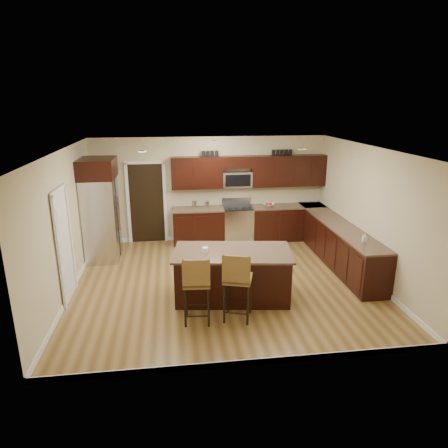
{
  "coord_description": "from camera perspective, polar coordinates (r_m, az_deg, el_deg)",
  "views": [
    {
      "loc": [
        -0.99,
        -7.42,
        3.55
      ],
      "look_at": [
        0.05,
        0.4,
        1.12
      ],
      "focal_mm": 32.0,
      "sensor_mm": 36.0,
      "label": 1
    }
  ],
  "objects": [
    {
      "name": "fruit_bowl",
      "position": [
        10.5,
        6.39,
        2.74
      ],
      "size": [
        0.38,
        0.38,
        0.07
      ],
      "primitive_type": "imported",
      "rotation": [
        0.0,
        0.0,
        -0.34
      ],
      "color": "silver",
      "rests_on": "base_cabinets"
    },
    {
      "name": "doorway",
      "position": [
        10.48,
        -10.97,
        2.92
      ],
      "size": [
        0.85,
        0.03,
        2.06
      ],
      "primitive_type": "cube",
      "color": "black",
      "rests_on": "floor"
    },
    {
      "name": "upper_cabinets",
      "position": [
        10.35,
        3.9,
        7.6
      ],
      "size": [
        4.0,
        0.33,
        0.8
      ],
      "color": "black",
      "rests_on": "wall_back"
    },
    {
      "name": "island_jar",
      "position": [
        7.25,
        -2.68,
        -3.73
      ],
      "size": [
        0.1,
        0.1,
        0.1
      ],
      "primitive_type": "cylinder",
      "color": "white",
      "rests_on": "island"
    },
    {
      "name": "floor_mat",
      "position": [
        9.74,
        4.02,
        -4.24
      ],
      "size": [
        0.84,
        0.57,
        0.01
      ],
      "primitive_type": "cube",
      "rotation": [
        0.0,
        0.0,
        0.02
      ],
      "color": "olive",
      "rests_on": "floor"
    },
    {
      "name": "refrigerator",
      "position": [
        9.51,
        -17.2,
        2.06
      ],
      "size": [
        0.79,
        1.02,
        2.35
      ],
      "color": "silver",
      "rests_on": "floor"
    },
    {
      "name": "letter_decor",
      "position": [
        10.26,
        3.16,
        10.09
      ],
      "size": [
        2.2,
        0.03,
        0.15
      ],
      "primitive_type": null,
      "color": "black",
      "rests_on": "upper_cabinets"
    },
    {
      "name": "ceiling",
      "position": [
        7.53,
        0.03,
        10.66
      ],
      "size": [
        6.0,
        6.0,
        0.0
      ],
      "primitive_type": "plane",
      "rotation": [
        3.14,
        0.0,
        0.0
      ],
      "color": "silver",
      "rests_on": "wall_back"
    },
    {
      "name": "wall_right",
      "position": [
        8.71,
        20.01,
        1.45
      ],
      "size": [
        0.0,
        5.5,
        5.5
      ],
      "primitive_type": "plane",
      "rotation": [
        1.57,
        0.0,
        -1.57
      ],
      "color": "#C7BA8F",
      "rests_on": "floor"
    },
    {
      "name": "wall_back",
      "position": [
        10.45,
        -1.97,
        4.98
      ],
      "size": [
        6.0,
        0.0,
        6.0
      ],
      "primitive_type": "plane",
      "rotation": [
        1.57,
        0.0,
        0.0
      ],
      "color": "#C7BA8F",
      "rests_on": "floor"
    },
    {
      "name": "wall_left",
      "position": [
        7.99,
        -21.8,
        -0.09
      ],
      "size": [
        0.0,
        5.5,
        5.5
      ],
      "primitive_type": "plane",
      "rotation": [
        1.57,
        0.0,
        1.57
      ],
      "color": "#C7BA8F",
      "rests_on": "floor"
    },
    {
      "name": "range",
      "position": [
        10.47,
        1.95,
        0.04
      ],
      "size": [
        0.76,
        0.64,
        1.11
      ],
      "color": "silver",
      "rests_on": "floor"
    },
    {
      "name": "canister_tall",
      "position": [
        10.2,
        -4.27,
        2.74
      ],
      "size": [
        0.12,
        0.12,
        0.2
      ],
      "primitive_type": "cylinder",
      "color": "silver",
      "rests_on": "base_cabinets"
    },
    {
      "name": "stool_left",
      "position": [
        6.54,
        -3.94,
        -8.33
      ],
      "size": [
        0.48,
        0.48,
        1.19
      ],
      "rotation": [
        0.0,
        0.0,
        -0.08
      ],
      "color": "olive",
      "rests_on": "floor"
    },
    {
      "name": "floor",
      "position": [
        8.28,
        0.03,
        -8.23
      ],
      "size": [
        6.0,
        6.0,
        0.0
      ],
      "primitive_type": "plane",
      "color": "olive",
      "rests_on": "ground"
    },
    {
      "name": "soap_bottle",
      "position": [
        8.25,
        19.47,
        -1.83
      ],
      "size": [
        0.09,
        0.09,
        0.18
      ],
      "primitive_type": "imported",
      "rotation": [
        0.0,
        0.0,
        -0.1
      ],
      "color": "#B2B2B2",
      "rests_on": "base_cabinets"
    },
    {
      "name": "island",
      "position": [
        7.51,
        1.21,
        -7.41
      ],
      "size": [
        2.28,
        1.4,
        0.92
      ],
      "rotation": [
        0.0,
        0.0,
        -0.13
      ],
      "color": "black",
      "rests_on": "floor"
    },
    {
      "name": "microwave",
      "position": [
        10.34,
        1.87,
        6.38
      ],
      "size": [
        0.76,
        0.31,
        0.4
      ],
      "primitive_type": "cube",
      "color": "silver",
      "rests_on": "upper_cabinets"
    },
    {
      "name": "pantry_door",
      "position": [
        7.81,
        -21.9,
        -3.05
      ],
      "size": [
        0.03,
        0.8,
        2.04
      ],
      "primitive_type": "cube",
      "color": "white",
      "rests_on": "floor"
    },
    {
      "name": "stool_mid",
      "position": [
        6.6,
        1.89,
        -7.86
      ],
      "size": [
        0.57,
        0.57,
        1.22
      ],
      "rotation": [
        0.0,
        0.0,
        -0.3
      ],
      "color": "olive",
      "rests_on": "floor"
    },
    {
      "name": "canister_short",
      "position": [
        10.23,
        -2.48,
        2.76
      ],
      "size": [
        0.11,
        0.11,
        0.18
      ],
      "primitive_type": "cylinder",
      "color": "silver",
      "rests_on": "base_cabinets"
    },
    {
      "name": "base_cabinets",
      "position": [
        9.82,
        9.96,
        -1.45
      ],
      "size": [
        4.02,
        3.96,
        0.92
      ],
      "color": "black",
      "rests_on": "floor"
    }
  ]
}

